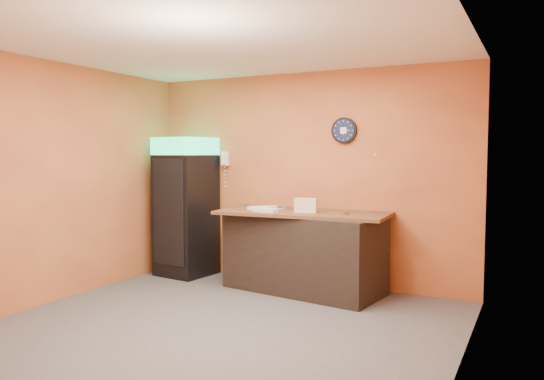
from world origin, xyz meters
The scene contains 15 objects.
floor centered at (0.00, 0.00, 0.00)m, with size 4.50×4.50×0.00m, color #47474C.
back_wall centered at (0.00, 2.00, 1.40)m, with size 4.50×0.02×2.80m, color #CC7539.
left_wall centered at (-2.25, 0.00, 1.40)m, with size 0.02×4.00×2.80m, color #CC7539.
right_wall centered at (2.25, 0.00, 1.40)m, with size 0.02×4.00×2.80m, color #CC7539.
ceiling centered at (0.00, 0.00, 2.80)m, with size 4.50×4.00×0.02m, color white.
beverage_cooler centered at (-1.69, 1.61, 0.96)m, with size 0.76×0.77×1.96m.
prep_counter centered at (0.17, 1.57, 0.49)m, with size 1.94×0.86×0.97m, color black.
wall_clock centered at (0.55, 1.97, 2.02)m, with size 0.33×0.06×0.33m.
wall_phone centered at (-1.22, 1.95, 1.66)m, with size 0.11×0.10×0.20m.
butcher_paper centered at (0.17, 1.57, 0.99)m, with size 2.12×0.97×0.04m, color brown.
sub_roll_stack centered at (0.26, 1.42, 1.10)m, with size 0.29×0.13×0.18m.
wrapped_sandwich_left centered at (-0.37, 1.41, 1.03)m, with size 0.31×0.12×0.04m, color silver.
wrapped_sandwich_mid centered at (-0.21, 1.26, 1.03)m, with size 0.31×0.12×0.04m, color silver.
wrapped_sandwich_right centered at (-0.37, 1.58, 1.03)m, with size 0.27×0.11×0.04m, color silver.
kitchen_tool centered at (-0.08, 1.55, 1.04)m, with size 0.06×0.06×0.06m, color silver.
Camera 1 is at (2.79, -4.49, 1.74)m, focal length 35.00 mm.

